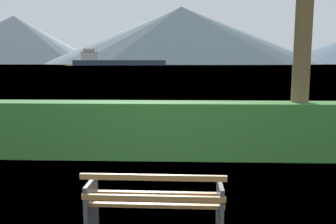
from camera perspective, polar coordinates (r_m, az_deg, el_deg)
name	(u,v)px	position (r m, az deg, el deg)	size (l,w,h in m)	color
water_surface	(181,65)	(310.79, 2.13, 7.64)	(620.00, 620.00, 0.00)	#7A99A8
park_bench	(155,203)	(4.41, -2.20, -14.61)	(1.69, 0.59, 0.87)	#A0703F
hedge_row	(167,130)	(7.86, -0.19, -2.93)	(10.47, 0.74, 1.26)	#387A33
cargo_ship_large	(113,61)	(284.74, -9.02, 8.24)	(73.44, 19.93, 12.90)	#2D384C
sailboat_mid	(69,65)	(263.00, -15.80, 7.38)	(5.54, 3.73, 1.36)	gold
distant_hills	(172,39)	(567.45, 0.67, 11.77)	(854.62, 415.85, 88.06)	gray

